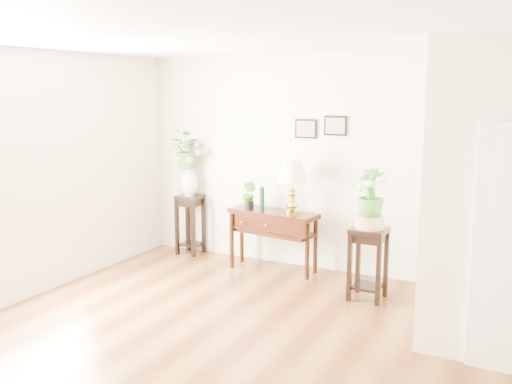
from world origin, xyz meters
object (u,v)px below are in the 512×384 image
Objects in this scene: table_lamp at (292,186)px; plant_stand_b at (368,264)px; console_table at (273,241)px; plant_stand_a at (190,224)px.

table_lamp is 0.83× the size of plant_stand_b.
plant_stand_b is (1.40, -0.45, 0.01)m from console_table.
console_table is 1.75× the size of table_lamp.
plant_stand_a is 1.04× the size of plant_stand_b.
console_table is at bearing 162.04° from plant_stand_b.
table_lamp is (0.27, 0.00, 0.75)m from console_table.
plant_stand_a is at bearing 173.99° from table_lamp.
console_table is 1.39× the size of plant_stand_a.
plant_stand_b is at bearing -12.66° from plant_stand_a.
table_lamp is 1.83m from plant_stand_a.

